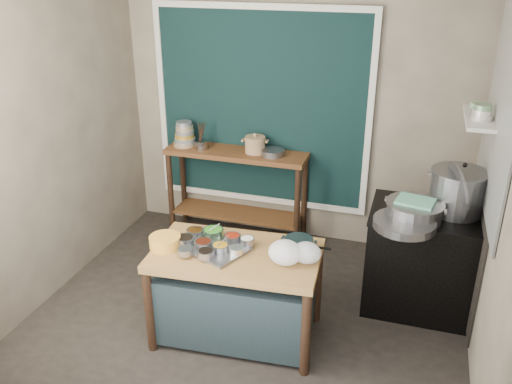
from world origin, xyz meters
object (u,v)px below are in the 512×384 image
(stock_pot, at_px, (457,192))
(back_counter, at_px, (237,194))
(condiment_tray, at_px, (213,247))
(steamer, at_px, (414,211))
(utensil_cup, at_px, (202,144))
(ceramic_crock, at_px, (255,146))
(prep_table, at_px, (237,294))
(yellow_basin, at_px, (165,242))
(saucepan, at_px, (299,246))
(stove_block, at_px, (423,261))

(stock_pot, bearing_deg, back_counter, 162.36)
(condiment_tray, bearing_deg, steamer, 25.68)
(utensil_cup, relative_size, ceramic_crock, 0.66)
(utensil_cup, bearing_deg, back_counter, 5.43)
(prep_table, distance_m, back_counter, 1.68)
(prep_table, height_order, yellow_basin, yellow_basin)
(steamer, bearing_deg, saucepan, -145.03)
(stove_block, xyz_separation_m, saucepan, (-0.91, -0.72, 0.38))
(yellow_basin, bearing_deg, saucepan, 12.44)
(saucepan, xyz_separation_m, steamer, (0.78, 0.55, 0.14))
(condiment_tray, height_order, yellow_basin, yellow_basin)
(stock_pot, relative_size, steamer, 1.00)
(saucepan, relative_size, utensil_cup, 1.53)
(stove_block, distance_m, ceramic_crock, 1.95)
(stove_block, bearing_deg, prep_table, -147.85)
(saucepan, bearing_deg, steamer, 35.01)
(prep_table, bearing_deg, utensil_cup, 116.19)
(back_counter, bearing_deg, saucepan, -55.63)
(ceramic_crock, xyz_separation_m, stock_pot, (1.89, -0.68, 0.03))
(yellow_basin, bearing_deg, prep_table, 9.56)
(prep_table, height_order, back_counter, back_counter)
(yellow_basin, xyz_separation_m, stock_pot, (2.07, 1.01, 0.26))
(stove_block, relative_size, saucepan, 4.12)
(stock_pot, height_order, steamer, stock_pot)
(utensil_cup, xyz_separation_m, stock_pot, (2.45, -0.63, 0.06))
(prep_table, height_order, utensil_cup, utensil_cup)
(utensil_cup, bearing_deg, condiment_tray, -64.97)
(prep_table, xyz_separation_m, ceramic_crock, (-0.35, 1.59, 0.65))
(back_counter, height_order, utensil_cup, utensil_cup)
(saucepan, height_order, stock_pot, stock_pot)
(prep_table, height_order, condiment_tray, condiment_tray)
(saucepan, xyz_separation_m, ceramic_crock, (-0.80, 1.47, 0.21))
(condiment_tray, bearing_deg, back_counter, 102.91)
(condiment_tray, relative_size, stock_pot, 1.11)
(prep_table, distance_m, steamer, 1.52)
(stove_block, bearing_deg, stock_pot, 19.60)
(condiment_tray, height_order, stock_pot, stock_pot)
(yellow_basin, height_order, utensil_cup, utensil_cup)
(back_counter, height_order, saucepan, back_counter)
(prep_table, xyz_separation_m, utensil_cup, (-0.91, 1.55, 0.62))
(yellow_basin, relative_size, stock_pot, 0.52)
(yellow_basin, distance_m, saucepan, 1.00)
(stove_block, height_order, ceramic_crock, ceramic_crock)
(yellow_basin, relative_size, ceramic_crock, 1.09)
(condiment_tray, bearing_deg, utensil_cup, 115.03)
(condiment_tray, relative_size, steamer, 1.11)
(stove_block, xyz_separation_m, condiment_tray, (-1.54, -0.86, 0.34))
(stock_pot, bearing_deg, condiment_tray, -151.86)
(yellow_basin, xyz_separation_m, ceramic_crock, (0.18, 1.68, 0.23))
(prep_table, distance_m, stock_pot, 1.92)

